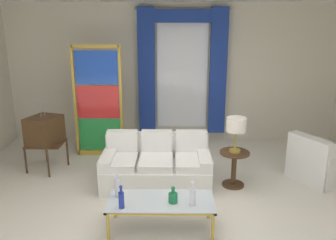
{
  "coord_description": "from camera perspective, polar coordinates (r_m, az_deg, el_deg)",
  "views": [
    {
      "loc": [
        -0.02,
        -4.63,
        2.64
      ],
      "look_at": [
        -0.08,
        0.9,
        1.05
      ],
      "focal_mm": 37.34,
      "sensor_mm": 36.0,
      "label": 1
    }
  ],
  "objects": [
    {
      "name": "vintage_tv",
      "position": [
        6.6,
        -19.52,
        -1.75
      ],
      "size": [
        0.67,
        0.72,
        1.35
      ],
      "color": "#472D19",
      "rests_on": "ground"
    },
    {
      "name": "round_side_table",
      "position": [
        5.84,
        10.72,
        -7.31
      ],
      "size": [
        0.48,
        0.48,
        0.59
      ],
      "color": "#472D19",
      "rests_on": "ground"
    },
    {
      "name": "ground_plane",
      "position": [
        5.33,
        0.79,
        -13.65
      ],
      "size": [
        16.0,
        16.0,
        0.0
      ],
      "primitive_type": "plane",
      "color": "silver"
    },
    {
      "name": "wall_rear",
      "position": [
        7.77,
        0.78,
        7.62
      ],
      "size": [
        8.0,
        0.12,
        3.0
      ],
      "primitive_type": "cube",
      "color": "beige",
      "rests_on": "ground"
    },
    {
      "name": "table_lamp_brass",
      "position": [
        5.61,
        11.08,
        -0.98
      ],
      "size": [
        0.32,
        0.32,
        0.57
      ],
      "color": "#B29338",
      "rests_on": "round_side_table"
    },
    {
      "name": "armchair_white",
      "position": [
        6.5,
        23.34,
        -6.57
      ],
      "size": [
        1.11,
        1.1,
        0.8
      ],
      "color": "white",
      "rests_on": "ground"
    },
    {
      "name": "bottle_blue_decanter",
      "position": [
        4.45,
        4.05,
        -12.22
      ],
      "size": [
        0.08,
        0.08,
        0.32
      ],
      "color": "silver",
      "rests_on": "coffee_table"
    },
    {
      "name": "coffee_table",
      "position": [
        4.62,
        -1.17,
        -13.34
      ],
      "size": [
        1.37,
        0.59,
        0.41
      ],
      "color": "silver",
      "rests_on": "ground"
    },
    {
      "name": "peacock_figurine",
      "position": [
        6.69,
        -7.44,
        -5.3
      ],
      "size": [
        0.44,
        0.6,
        0.5
      ],
      "color": "beige",
      "rests_on": "ground"
    },
    {
      "name": "bottle_ruby_flask",
      "position": [
        4.67,
        -8.24,
        -10.73
      ],
      "size": [
        0.07,
        0.07,
        0.35
      ],
      "color": "silver",
      "rests_on": "coffee_table"
    },
    {
      "name": "curtained_window",
      "position": [
        7.58,
        2.36,
        9.22
      ],
      "size": [
        2.0,
        0.17,
        2.7
      ],
      "color": "white",
      "rests_on": "ground"
    },
    {
      "name": "bottle_amber_squat",
      "position": [
        4.42,
        -7.63,
        -12.65
      ],
      "size": [
        0.07,
        0.07,
        0.31
      ],
      "color": "navy",
      "rests_on": "coffee_table"
    },
    {
      "name": "couch_white_long",
      "position": [
        5.86,
        -1.88,
        -7.44
      ],
      "size": [
        1.76,
        0.92,
        0.86
      ],
      "color": "white",
      "rests_on": "ground"
    },
    {
      "name": "stained_glass_divider",
      "position": [
        6.94,
        -11.31,
        2.56
      ],
      "size": [
        0.95,
        0.05,
        2.2
      ],
      "color": "gold",
      "rests_on": "ground"
    },
    {
      "name": "bottle_crystal_tall",
      "position": [
        4.52,
        0.78,
        -12.43
      ],
      "size": [
        0.12,
        0.12,
        0.22
      ],
      "color": "#196B3D",
      "rests_on": "coffee_table"
    }
  ]
}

